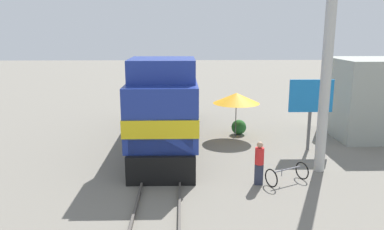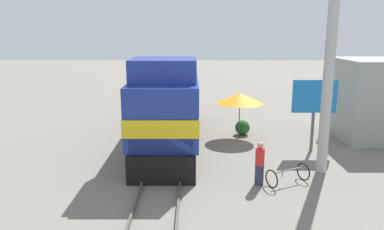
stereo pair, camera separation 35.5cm
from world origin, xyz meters
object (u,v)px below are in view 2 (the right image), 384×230
Objects in this scene: billboard_sign at (314,100)px; person_bystander at (259,162)px; vendor_umbrella at (239,98)px; locomotive at (169,104)px; bicycle at (287,175)px; utility_pole at (328,65)px.

person_bystander is at bearing -127.92° from billboard_sign.
vendor_umbrella is 6.65m from person_bystander.
locomotive is 3.60× the size of billboard_sign.
utility_pole is at bearing 99.29° from bicycle.
bicycle is at bearing -49.82° from locomotive.
locomotive is 7.65m from bicycle.
locomotive reaches higher than bicycle.
bicycle is at bearing 5.32° from person_bystander.
person_bystander reaches higher than bicycle.
locomotive is 4.96× the size of vendor_umbrella.
utility_pole is 2.51× the size of billboard_sign.
locomotive is 6.98m from person_bystander.
person_bystander is at bearing -153.83° from utility_pole.
billboard_sign is 1.98× the size of bicycle.
utility_pole is 4.97× the size of bicycle.
utility_pole is 5.16× the size of person_bystander.
billboard_sign is 2.05× the size of person_bystander.
utility_pole is at bearing -99.22° from billboard_sign.
vendor_umbrella is (3.74, 0.71, 0.20)m from locomotive.
utility_pole reaches higher than locomotive.
locomotive is 3.82m from vendor_umbrella.
utility_pole reaches higher than vendor_umbrella.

